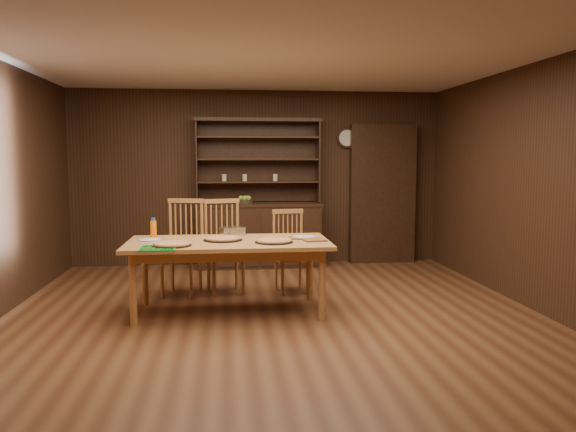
{
  "coord_description": "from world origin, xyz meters",
  "views": [
    {
      "loc": [
        -0.47,
        -5.45,
        1.61
      ],
      "look_at": [
        0.17,
        0.4,
        0.99
      ],
      "focal_mm": 35.0,
      "sensor_mm": 36.0,
      "label": 1
    }
  ],
  "objects": [
    {
      "name": "pot_holder_a",
      "position": [
        0.43,
        0.24,
        0.76
      ],
      "size": [
        0.25,
        0.25,
        0.02
      ],
      "primitive_type": "cube",
      "rotation": [
        0.0,
        0.0,
        0.15
      ],
      "color": "red",
      "rests_on": "dining_table"
    },
    {
      "name": "wall_clock",
      "position": [
        1.35,
        2.96,
        1.9
      ],
      "size": [
        0.3,
        0.05,
        0.3
      ],
      "color": "#311D10",
      "rests_on": "room_shell"
    },
    {
      "name": "pot_holder_b",
      "position": [
        0.27,
        0.4,
        0.76
      ],
      "size": [
        0.22,
        0.22,
        0.01
      ],
      "primitive_type": "cube",
      "rotation": [
        0.0,
        0.0,
        -0.2
      ],
      "color": "red",
      "rests_on": "dining_table"
    },
    {
      "name": "foil_dish",
      "position": [
        -0.41,
        0.7,
        0.8
      ],
      "size": [
        0.29,
        0.24,
        0.1
      ],
      "primitive_type": "cube",
      "rotation": [
        0.0,
        0.0,
        0.31
      ],
      "color": "white",
      "rests_on": "dining_table"
    },
    {
      "name": "plate_left",
      "position": [
        -1.26,
        0.42,
        0.76
      ],
      "size": [
        0.24,
        0.24,
        0.02
      ],
      "color": "white",
      "rests_on": "dining_table"
    },
    {
      "name": "pizza_right",
      "position": [
        0.0,
        0.16,
        0.77
      ],
      "size": [
        0.39,
        0.39,
        0.04
      ],
      "color": "black",
      "rests_on": "dining_table"
    },
    {
      "name": "chair_center",
      "position": [
        -0.51,
        1.24,
        0.59
      ],
      "size": [
        0.54,
        0.52,
        1.11
      ],
      "rotation": [
        0.0,
        0.0,
        0.22
      ],
      "color": "#AF6D3C",
      "rests_on": "floor"
    },
    {
      "name": "dining_table",
      "position": [
        -0.45,
        0.32,
        0.68
      ],
      "size": [
        2.07,
        1.04,
        0.75
      ],
      "color": "#C88F45",
      "rests_on": "floor"
    },
    {
      "name": "juice_bottle",
      "position": [
        -1.26,
        0.67,
        0.85
      ],
      "size": [
        0.07,
        0.07,
        0.21
      ],
      "color": "orange",
      "rests_on": "dining_table"
    },
    {
      "name": "room_shell",
      "position": [
        0.0,
        0.0,
        1.58
      ],
      "size": [
        6.0,
        6.0,
        6.0
      ],
      "color": "silver",
      "rests_on": "floor"
    },
    {
      "name": "china_hutch",
      "position": [
        -0.0,
        2.75,
        0.6
      ],
      "size": [
        1.84,
        0.52,
        2.17
      ],
      "color": "#311D10",
      "rests_on": "floor"
    },
    {
      "name": "plate_right",
      "position": [
        0.36,
        0.46,
        0.76
      ],
      "size": [
        0.26,
        0.26,
        0.02
      ],
      "color": "white",
      "rests_on": "dining_table"
    },
    {
      "name": "chair_left",
      "position": [
        -0.98,
        1.2,
        0.6
      ],
      "size": [
        0.56,
        0.55,
        1.12
      ],
      "rotation": [
        0.0,
        0.0,
        -0.28
      ],
      "color": "#AF6D3C",
      "rests_on": "floor"
    },
    {
      "name": "floor",
      "position": [
        0.0,
        0.0,
        0.0
      ],
      "size": [
        6.0,
        6.0,
        0.0
      ],
      "primitive_type": "plane",
      "color": "brown",
      "rests_on": "ground"
    },
    {
      "name": "doorway",
      "position": [
        1.9,
        2.9,
        1.05
      ],
      "size": [
        1.0,
        0.18,
        2.1
      ],
      "primitive_type": "cube",
      "color": "#311D10",
      "rests_on": "floor"
    },
    {
      "name": "pizza_center",
      "position": [
        -0.51,
        0.36,
        0.77
      ],
      "size": [
        0.41,
        0.41,
        0.04
      ],
      "color": "black",
      "rests_on": "dining_table"
    },
    {
      "name": "fruit_bowl",
      "position": [
        -0.21,
        2.69,
        0.98
      ],
      "size": [
        0.26,
        0.26,
        0.12
      ],
      "color": "black",
      "rests_on": "china_hutch"
    },
    {
      "name": "chair_right",
      "position": [
        0.28,
        1.18,
        0.52
      ],
      "size": [
        0.46,
        0.45,
        0.98
      ],
      "rotation": [
        0.0,
        0.0,
        0.17
      ],
      "color": "#AF6D3C",
      "rests_on": "floor"
    },
    {
      "name": "cooling_rack",
      "position": [
        -1.12,
        -0.11,
        0.76
      ],
      "size": [
        0.36,
        0.36,
        0.01
      ],
      "primitive_type": null,
      "rotation": [
        0.0,
        0.0,
        0.13
      ],
      "color": "#0B932C",
      "rests_on": "dining_table"
    },
    {
      "name": "pizza_left",
      "position": [
        -1.0,
        0.05,
        0.77
      ],
      "size": [
        0.38,
        0.38,
        0.04
      ],
      "color": "black",
      "rests_on": "dining_table"
    }
  ]
}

